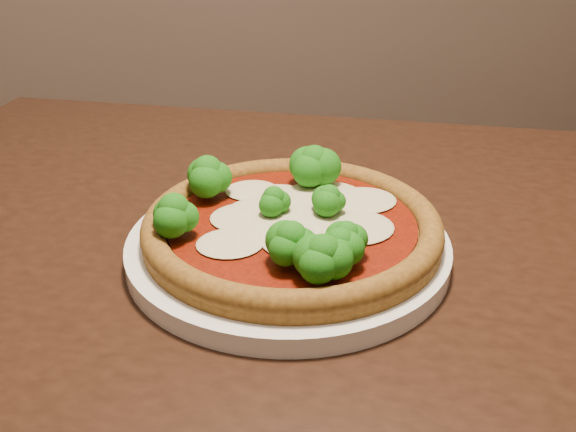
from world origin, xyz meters
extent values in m
cube|color=black|center=(0.06, 0.09, 0.73)|extent=(1.25, 1.06, 0.04)
cylinder|color=black|center=(-0.29, 0.55, 0.35)|extent=(0.06, 0.06, 0.71)
cylinder|color=silver|center=(0.03, 0.08, 0.76)|extent=(0.29, 0.29, 0.02)
cylinder|color=brown|center=(0.03, 0.08, 0.77)|extent=(0.27, 0.27, 0.01)
torus|color=brown|center=(0.03, 0.08, 0.78)|extent=(0.27, 0.27, 0.02)
cylinder|color=#6D1305|center=(0.03, 0.08, 0.78)|extent=(0.22, 0.22, 0.00)
ellipsoid|color=beige|center=(0.03, 0.08, 0.78)|extent=(0.11, 0.10, 0.01)
ellipsoid|color=beige|center=(0.04, 0.04, 0.78)|extent=(0.07, 0.06, 0.01)
ellipsoid|color=beige|center=(0.09, 0.06, 0.78)|extent=(0.07, 0.07, 0.01)
ellipsoid|color=beige|center=(-0.01, 0.09, 0.78)|extent=(0.06, 0.06, 0.01)
ellipsoid|color=beige|center=(0.00, 0.15, 0.78)|extent=(0.05, 0.05, 0.00)
ellipsoid|color=beige|center=(0.03, 0.13, 0.78)|extent=(0.06, 0.06, 0.00)
ellipsoid|color=beige|center=(-0.02, 0.05, 0.78)|extent=(0.06, 0.05, 0.00)
ellipsoid|color=beige|center=(0.07, 0.12, 0.78)|extent=(0.08, 0.07, 0.01)
ellipsoid|color=beige|center=(0.11, 0.11, 0.78)|extent=(0.06, 0.06, 0.01)
ellipsoid|color=#228E16|center=(-0.07, 0.07, 0.81)|extent=(0.05, 0.05, 0.04)
ellipsoid|color=#228E16|center=(-0.04, 0.14, 0.81)|extent=(0.05, 0.05, 0.04)
ellipsoid|color=#228E16|center=(0.02, 0.01, 0.81)|extent=(0.05, 0.05, 0.04)
ellipsoid|color=#228E16|center=(0.07, 0.08, 0.80)|extent=(0.04, 0.04, 0.03)
ellipsoid|color=#228E16|center=(0.04, -0.02, 0.81)|extent=(0.05, 0.05, 0.04)
ellipsoid|color=#228E16|center=(0.07, 0.15, 0.81)|extent=(0.05, 0.05, 0.04)
ellipsoid|color=#228E16|center=(0.02, 0.09, 0.80)|extent=(0.03, 0.03, 0.03)
ellipsoid|color=#228E16|center=(0.07, 0.01, 0.80)|extent=(0.04, 0.04, 0.03)
ellipsoid|color=#228E16|center=(0.06, 0.00, 0.80)|extent=(0.04, 0.04, 0.03)
camera|label=1|loc=(-0.04, -0.42, 1.05)|focal=40.00mm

